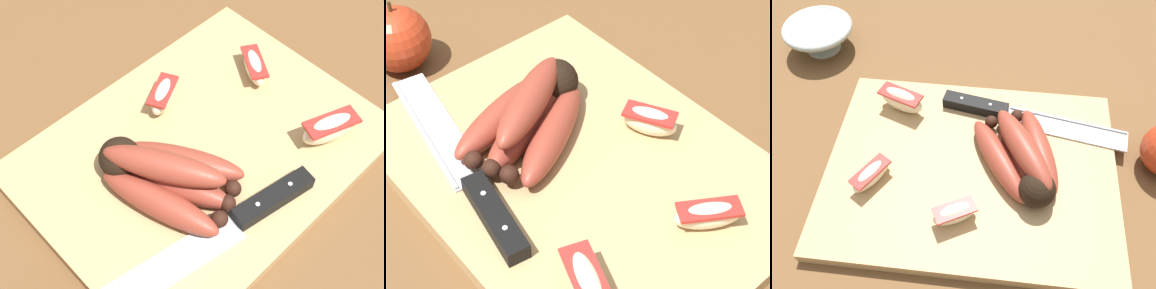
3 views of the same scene
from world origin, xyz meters
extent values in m
plane|color=brown|center=(0.00, 0.00, 0.00)|extent=(6.00, 6.00, 0.00)
cube|color=tan|center=(0.02, 0.02, 0.01)|extent=(0.40, 0.30, 0.02)
sphere|color=black|center=(0.11, -0.02, 0.05)|extent=(0.05, 0.05, 0.05)
ellipsoid|color=brown|center=(0.11, 0.05, 0.04)|extent=(0.07, 0.15, 0.03)
sphere|color=black|center=(0.08, 0.10, 0.04)|extent=(0.02, 0.02, 0.02)
ellipsoid|color=brown|center=(0.08, 0.03, 0.04)|extent=(0.09, 0.15, 0.03)
sphere|color=black|center=(0.06, 0.10, 0.04)|extent=(0.02, 0.02, 0.02)
ellipsoid|color=brown|center=(0.06, 0.02, 0.04)|extent=(0.10, 0.14, 0.03)
sphere|color=black|center=(0.04, 0.09, 0.04)|extent=(0.02, 0.02, 0.02)
ellipsoid|color=brown|center=(0.09, 0.03, 0.06)|extent=(0.10, 0.14, 0.03)
cylinder|color=white|center=(0.08, 0.05, 0.05)|extent=(0.02, 0.02, 0.00)
cube|color=silver|center=(0.15, 0.10, 0.02)|extent=(0.18, 0.07, 0.00)
cube|color=#99999E|center=(0.16, 0.12, 0.02)|extent=(0.17, 0.03, 0.00)
cube|color=black|center=(0.01, 0.13, 0.03)|extent=(0.10, 0.04, 0.02)
cylinder|color=#B2B2B7|center=(-0.01, 0.13, 0.04)|extent=(0.01, 0.01, 0.00)
cylinder|color=#B2B2B7|center=(0.04, 0.12, 0.04)|extent=(0.01, 0.01, 0.00)
ellipsoid|color=#F4E5C1|center=(-0.10, 0.11, 0.04)|extent=(0.08, 0.05, 0.04)
cube|color=red|center=(-0.10, 0.11, 0.05)|extent=(0.07, 0.05, 0.00)
ellipsoid|color=#F4E5C1|center=(-0.11, -0.02, 0.03)|extent=(0.05, 0.06, 0.03)
cube|color=red|center=(-0.11, -0.02, 0.04)|extent=(0.05, 0.06, 0.00)
ellipsoid|color=#F4E5C1|center=(0.01, -0.06, 0.04)|extent=(0.06, 0.05, 0.03)
cube|color=red|center=(0.01, -0.06, 0.05)|extent=(0.06, 0.05, 0.00)
cylinder|color=#A8B7AD|center=(-0.28, 0.26, 0.00)|extent=(0.06, 0.06, 0.01)
torus|color=#A8B7AD|center=(-0.28, 0.26, 0.04)|extent=(0.12, 0.12, 0.01)
cone|color=#A8B7AD|center=(-0.28, 0.26, 0.03)|extent=(0.10, 0.10, 0.05)
camera|label=1|loc=(0.28, 0.27, 0.54)|focal=50.28mm
camera|label=2|loc=(-0.30, 0.30, 0.49)|focal=59.66mm
camera|label=3|loc=(0.04, -0.28, 0.49)|focal=36.94mm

